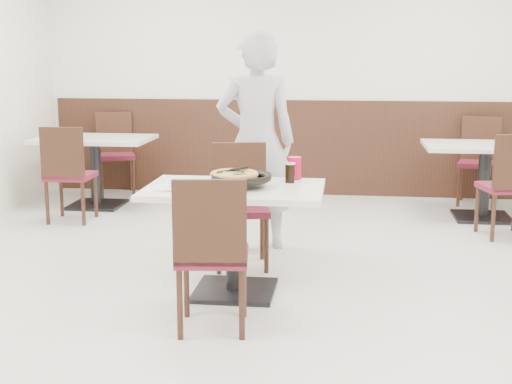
# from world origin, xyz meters

# --- Properties ---
(floor) EXTENTS (7.00, 7.00, 0.00)m
(floor) POSITION_xyz_m (0.00, 0.00, 0.00)
(floor) COLOR silver
(floor) RESTS_ON ground
(wall_back) EXTENTS (6.00, 0.04, 2.80)m
(wall_back) POSITION_xyz_m (0.00, 3.50, 1.40)
(wall_back) COLOR white
(wall_back) RESTS_ON floor
(wall_front) EXTENTS (6.00, 0.04, 2.80)m
(wall_front) POSITION_xyz_m (0.00, -3.50, 1.40)
(wall_front) COLOR white
(wall_front) RESTS_ON floor
(wainscot_back) EXTENTS (5.90, 0.03, 1.10)m
(wainscot_back) POSITION_xyz_m (0.00, 3.48, 0.55)
(wainscot_back) COLOR black
(wainscot_back) RESTS_ON floor
(main_table) EXTENTS (1.20, 0.80, 0.75)m
(main_table) POSITION_xyz_m (-0.23, -0.07, 0.38)
(main_table) COLOR white
(main_table) RESTS_ON floor
(chair_near) EXTENTS (0.47, 0.47, 0.95)m
(chair_near) POSITION_xyz_m (-0.26, -0.72, 0.47)
(chair_near) COLOR black
(chair_near) RESTS_ON floor
(chair_far) EXTENTS (0.50, 0.50, 0.95)m
(chair_far) POSITION_xyz_m (-0.28, 0.54, 0.47)
(chair_far) COLOR black
(chair_far) RESTS_ON floor
(trivet) EXTENTS (0.13, 0.13, 0.04)m
(trivet) POSITION_xyz_m (-0.21, -0.09, 0.77)
(trivet) COLOR black
(trivet) RESTS_ON main_table
(pizza_pan) EXTENTS (0.35, 0.35, 0.01)m
(pizza_pan) POSITION_xyz_m (-0.19, -0.07, 0.79)
(pizza_pan) COLOR black
(pizza_pan) RESTS_ON trivet
(pizza) EXTENTS (0.31, 0.31, 0.02)m
(pizza) POSITION_xyz_m (-0.24, -0.02, 0.81)
(pizza) COLOR tan
(pizza) RESTS_ON pizza_pan
(pizza_server) EXTENTS (0.08, 0.10, 0.00)m
(pizza_server) POSITION_xyz_m (-0.21, -0.03, 0.84)
(pizza_server) COLOR white
(pizza_server) RESTS_ON pizza
(napkin) EXTENTS (0.19, 0.19, 0.00)m
(napkin) POSITION_xyz_m (-0.72, -0.23, 0.75)
(napkin) COLOR white
(napkin) RESTS_ON main_table
(side_plate) EXTENTS (0.20, 0.20, 0.01)m
(side_plate) POSITION_xyz_m (-0.68, -0.21, 0.76)
(side_plate) COLOR white
(side_plate) RESTS_ON napkin
(fork) EXTENTS (0.05, 0.16, 0.00)m
(fork) POSITION_xyz_m (-0.64, -0.14, 0.77)
(fork) COLOR white
(fork) RESTS_ON side_plate
(cola_glass) EXTENTS (0.07, 0.07, 0.13)m
(cola_glass) POSITION_xyz_m (0.12, 0.13, 0.81)
(cola_glass) COLOR black
(cola_glass) RESTS_ON main_table
(red_cup) EXTENTS (0.10, 0.10, 0.16)m
(red_cup) POSITION_xyz_m (0.15, 0.28, 0.83)
(red_cup) COLOR #B2042A
(red_cup) RESTS_ON main_table
(diner_person) EXTENTS (0.73, 0.54, 1.82)m
(diner_person) POSITION_xyz_m (-0.24, 1.13, 0.91)
(diner_person) COLOR silver
(diner_person) RESTS_ON floor
(bg_table_left) EXTENTS (1.20, 0.80, 0.75)m
(bg_table_left) POSITION_xyz_m (-2.17, 2.53, 0.38)
(bg_table_left) COLOR white
(bg_table_left) RESTS_ON floor
(bg_chair_left_near) EXTENTS (0.43, 0.43, 0.95)m
(bg_chair_left_near) POSITION_xyz_m (-2.17, 1.84, 0.47)
(bg_chair_left_near) COLOR black
(bg_chair_left_near) RESTS_ON floor
(bg_chair_left_far) EXTENTS (0.55, 0.55, 0.95)m
(bg_chair_left_far) POSITION_xyz_m (-2.16, 3.20, 0.47)
(bg_chair_left_far) COLOR black
(bg_chair_left_far) RESTS_ON floor
(bg_table_right) EXTENTS (1.28, 0.93, 0.75)m
(bg_table_right) POSITION_xyz_m (1.88, 2.47, 0.38)
(bg_table_right) COLOR white
(bg_table_right) RESTS_ON floor
(bg_chair_right_near) EXTENTS (0.50, 0.50, 0.95)m
(bg_chair_right_near) POSITION_xyz_m (1.94, 1.77, 0.47)
(bg_chair_right_near) COLOR black
(bg_chair_right_near) RESTS_ON floor
(bg_chair_right_far) EXTENTS (0.51, 0.51, 0.95)m
(bg_chair_right_far) POSITION_xyz_m (1.94, 3.14, 0.47)
(bg_chair_right_far) COLOR black
(bg_chair_right_far) RESTS_ON floor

